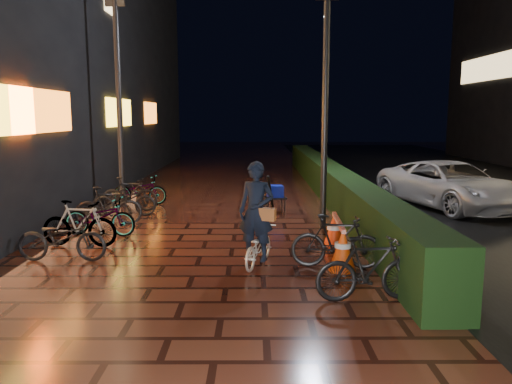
{
  "coord_description": "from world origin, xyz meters",
  "views": [
    {
      "loc": [
        0.97,
        -7.57,
        2.51
      ],
      "look_at": [
        1.01,
        1.58,
        1.1
      ],
      "focal_mm": 35.0,
      "sensor_mm": 36.0,
      "label": 1
    }
  ],
  "objects_px": {
    "van": "(450,185)",
    "cart_assembly": "(275,193)",
    "cyclist": "(257,228)",
    "traffic_barrier": "(338,240)"
  },
  "relations": [
    {
      "from": "cyclist",
      "to": "traffic_barrier",
      "type": "bearing_deg",
      "value": 15.51
    },
    {
      "from": "van",
      "to": "cyclist",
      "type": "relative_size",
      "value": 2.56
    },
    {
      "from": "van",
      "to": "traffic_barrier",
      "type": "relative_size",
      "value": 2.58
    },
    {
      "from": "cart_assembly",
      "to": "cyclist",
      "type": "bearing_deg",
      "value": -96.0
    },
    {
      "from": "van",
      "to": "cart_assembly",
      "type": "height_order",
      "value": "van"
    },
    {
      "from": "cyclist",
      "to": "cart_assembly",
      "type": "relative_size",
      "value": 1.72
    },
    {
      "from": "van",
      "to": "traffic_barrier",
      "type": "distance_m",
      "value": 6.28
    },
    {
      "from": "cyclist",
      "to": "cart_assembly",
      "type": "xyz_separation_m",
      "value": [
        0.48,
        4.61,
        -0.13
      ]
    },
    {
      "from": "cyclist",
      "to": "van",
      "type": "bearing_deg",
      "value": 45.1
    },
    {
      "from": "traffic_barrier",
      "to": "cart_assembly",
      "type": "bearing_deg",
      "value": 102.62
    }
  ]
}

